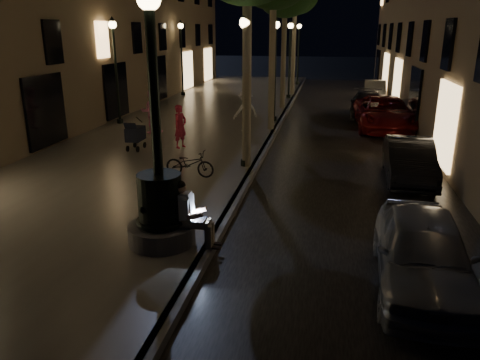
% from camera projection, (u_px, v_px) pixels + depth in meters
% --- Properties ---
extents(ground, '(120.00, 120.00, 0.00)m').
position_uv_depth(ground, '(277.00, 129.00, 21.89)').
color(ground, black).
rests_on(ground, ground).
extents(cobble_lane, '(6.00, 45.00, 0.02)m').
position_uv_depth(cobble_lane, '(343.00, 131.00, 21.36)').
color(cobble_lane, black).
rests_on(cobble_lane, ground).
extents(promenade, '(8.00, 45.00, 0.20)m').
position_uv_depth(promenade, '(195.00, 124.00, 22.57)').
color(promenade, slate).
rests_on(promenade, ground).
extents(curb_strip, '(0.25, 45.00, 0.20)m').
position_uv_depth(curb_strip, '(278.00, 127.00, 21.86)').
color(curb_strip, '#59595B').
rests_on(curb_strip, ground).
extents(fountain_lamppost, '(1.40, 1.40, 5.21)m').
position_uv_depth(fountain_lamppost, '(160.00, 197.00, 9.55)').
color(fountain_lamppost, '#59595B').
rests_on(fountain_lamppost, promenade).
extents(seated_man_laptop, '(1.02, 0.35, 1.39)m').
position_uv_depth(seated_man_laptop, '(189.00, 212.00, 9.53)').
color(seated_man_laptop, gray).
rests_on(seated_man_laptop, promenade).
extents(lamp_curb_a, '(0.36, 0.36, 4.81)m').
position_uv_depth(lamp_curb_a, '(245.00, 71.00, 14.40)').
color(lamp_curb_a, black).
rests_on(lamp_curb_a, promenade).
extents(lamp_curb_b, '(0.36, 0.36, 4.81)m').
position_uv_depth(lamp_curb_b, '(275.00, 56.00, 21.88)').
color(lamp_curb_b, black).
rests_on(lamp_curb_b, promenade).
extents(lamp_curb_c, '(0.36, 0.36, 4.81)m').
position_uv_depth(lamp_curb_c, '(290.00, 49.00, 29.36)').
color(lamp_curb_c, black).
rests_on(lamp_curb_c, promenade).
extents(lamp_curb_d, '(0.36, 0.36, 4.81)m').
position_uv_depth(lamp_curb_d, '(299.00, 45.00, 36.83)').
color(lamp_curb_d, black).
rests_on(lamp_curb_d, promenade).
extents(lamp_left_b, '(0.36, 0.36, 4.81)m').
position_uv_depth(lamp_left_b, '(115.00, 57.00, 21.27)').
color(lamp_left_b, black).
rests_on(lamp_left_b, promenade).
extents(lamp_left_c, '(0.36, 0.36, 4.81)m').
position_uv_depth(lamp_left_c, '(181.00, 48.00, 30.61)').
color(lamp_left_c, black).
rests_on(lamp_left_c, promenade).
extents(stroller, '(0.50, 1.16, 1.19)m').
position_uv_depth(stroller, '(135.00, 134.00, 17.15)').
color(stroller, black).
rests_on(stroller, promenade).
extents(car_front, '(1.82, 4.08, 1.36)m').
position_uv_depth(car_front, '(423.00, 252.00, 8.34)').
color(car_front, '#A5A9AD').
rests_on(car_front, ground).
extents(car_second, '(1.47, 3.90, 1.27)m').
position_uv_depth(car_second, '(409.00, 160.00, 14.36)').
color(car_second, black).
rests_on(car_second, ground).
extents(car_third, '(2.72, 5.51, 1.50)m').
position_uv_depth(car_third, '(384.00, 113.00, 21.61)').
color(car_third, maroon).
rests_on(car_third, ground).
extents(car_rear, '(2.04, 4.54, 1.29)m').
position_uv_depth(car_rear, '(368.00, 104.00, 24.77)').
color(car_rear, '#2E2E33').
rests_on(car_rear, ground).
extents(car_fifth, '(1.57, 3.91, 1.26)m').
position_uv_depth(car_fifth, '(375.00, 90.00, 30.53)').
color(car_fifth, '#AAA9A5').
rests_on(car_fifth, ground).
extents(pedestrian_red, '(0.60, 0.70, 1.61)m').
position_uv_depth(pedestrian_red, '(180.00, 126.00, 17.42)').
color(pedestrian_red, '#C42741').
rests_on(pedestrian_red, promenade).
extents(pedestrian_pink, '(1.09, 0.98, 1.84)m').
position_uv_depth(pedestrian_pink, '(152.00, 112.00, 19.86)').
color(pedestrian_pink, pink).
rests_on(pedestrian_pink, promenade).
extents(pedestrian_white, '(1.30, 1.23, 1.76)m').
position_uv_depth(pedestrian_white, '(246.00, 111.00, 20.27)').
color(pedestrian_white, white).
rests_on(pedestrian_white, promenade).
extents(bicycle, '(1.57, 0.67, 0.80)m').
position_uv_depth(bicycle, '(190.00, 164.00, 14.11)').
color(bicycle, black).
rests_on(bicycle, promenade).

